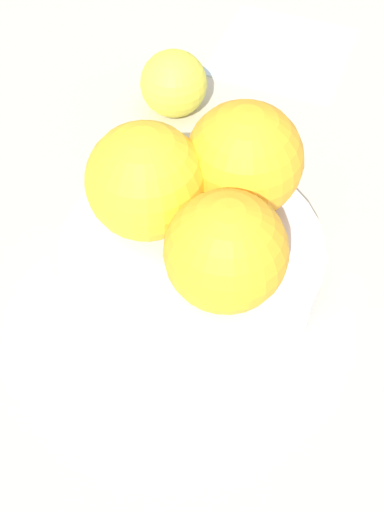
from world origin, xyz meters
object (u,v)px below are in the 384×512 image
Objects in this scene: orange_in_bowl_0 at (146,181)px; orange_in_bowl_2 at (226,252)px; orange_loose_0 at (174,84)px; folded_napkin at (282,51)px; fruit_bowl at (192,260)px; orange_in_bowl_1 at (244,160)px.

orange_in_bowl_2 is (-5.14, -6.47, -0.17)cm from orange_in_bowl_0.
orange_loose_0 is at bearing 4.92° from orange_in_bowl_0.
orange_in_bowl_2 reaches higher than folded_napkin.
orange_in_bowl_2 is 1.32× the size of orange_loose_0.
orange_loose_0 is (17.71, 1.52, -5.15)cm from orange_in_bowl_0.
orange_loose_0 reaches higher than fruit_bowl.
orange_in_bowl_1 is (4.78, -2.98, 6.44)cm from fruit_bowl.
orange_in_bowl_1 is at bearing 177.07° from folded_napkin.
orange_in_bowl_2 is at bearing -128.48° from orange_in_bowl_0.
fruit_bowl is at bearing 38.10° from orange_in_bowl_2.
orange_in_bowl_1 reaches higher than orange_in_bowl_2.
fruit_bowl is 19.88cm from orange_loose_0.
orange_in_bowl_0 is 7.36cm from orange_in_bowl_1.
orange_in_bowl_0 reaches higher than orange_in_bowl_2.
orange_in_bowl_1 is 1.39× the size of orange_loose_0.
orange_in_bowl_1 is at bearing -63.18° from orange_in_bowl_0.
fruit_bowl is 1.48× the size of folded_napkin.
orange_loose_0 is (14.39, 8.09, -5.20)cm from orange_in_bowl_1.
orange_in_bowl_0 and orange_in_bowl_1 have the same top height.
orange_in_bowl_2 is at bearing 179.38° from orange_in_bowl_1.
fruit_bowl is at bearing 148.05° from orange_in_bowl_1.
orange_loose_0 is at bearing 14.92° from fruit_bowl.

